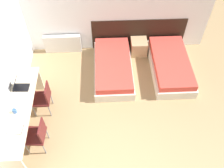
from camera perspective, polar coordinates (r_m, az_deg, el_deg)
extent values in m
cube|color=white|center=(6.47, -0.80, 17.41)|extent=(5.31, 0.05, 2.70)
cube|color=white|center=(5.29, -24.22, 2.90)|extent=(0.05, 5.04, 2.70)
cube|color=black|center=(7.03, 6.05, 11.29)|extent=(2.56, 0.03, 0.93)
cube|color=beige|center=(6.50, 0.25, 3.34)|extent=(0.97, 1.89, 0.25)
cube|color=#CC3D33|center=(6.35, 0.26, 4.60)|extent=(0.89, 1.81, 0.17)
cube|color=beige|center=(6.72, 13.07, 3.69)|extent=(0.97, 1.89, 0.25)
cube|color=#CC3D33|center=(6.57, 13.39, 4.92)|extent=(0.89, 1.81, 0.17)
cube|color=tan|center=(7.02, 6.11, 8.45)|extent=(0.43, 0.42, 0.43)
cube|color=silver|center=(7.12, -11.20, 9.02)|extent=(1.01, 0.12, 0.54)
cube|color=beige|center=(5.33, -20.54, -5.20)|extent=(0.51, 2.19, 0.04)
cube|color=beige|center=(6.25, -17.83, 1.00)|extent=(0.46, 0.04, 0.74)
cube|color=#511919|center=(5.76, -15.94, -3.30)|extent=(0.41, 0.41, 0.05)
cube|color=#511919|center=(5.54, -14.54, -1.92)|extent=(0.03, 0.37, 0.39)
cylinder|color=slate|center=(5.88, -17.33, -5.97)|extent=(0.02, 0.02, 0.40)
cylinder|color=slate|center=(6.07, -16.84, -3.25)|extent=(0.02, 0.02, 0.40)
cylinder|color=slate|center=(5.80, -14.03, -5.96)|extent=(0.02, 0.02, 0.40)
cylinder|color=slate|center=(5.99, -13.65, -3.19)|extent=(0.02, 0.02, 0.40)
cube|color=#511919|center=(5.29, -17.21, -11.24)|extent=(0.43, 0.43, 0.05)
cube|color=#511919|center=(5.05, -15.73, -10.20)|extent=(0.05, 0.37, 0.39)
cylinder|color=slate|center=(5.47, -18.81, -13.80)|extent=(0.02, 0.02, 0.40)
cylinder|color=slate|center=(5.61, -18.01, -10.64)|extent=(0.02, 0.02, 0.40)
cylinder|color=slate|center=(5.37, -15.22, -14.13)|extent=(0.02, 0.02, 0.40)
cylinder|color=slate|center=(5.51, -14.54, -10.89)|extent=(0.02, 0.02, 0.40)
cube|color=black|center=(5.61, -20.00, -0.76)|extent=(0.33, 0.23, 0.02)
cube|color=black|center=(5.53, -21.34, 0.24)|extent=(0.15, 0.22, 0.30)
cube|color=#B21E1E|center=(5.07, -21.24, -9.52)|extent=(0.30, 0.24, 0.01)
cube|color=white|center=(5.06, -21.27, -9.48)|extent=(0.28, 0.23, 0.01)
cylinder|color=#2D5184|center=(5.24, -21.38, -5.77)|extent=(0.08, 0.08, 0.09)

